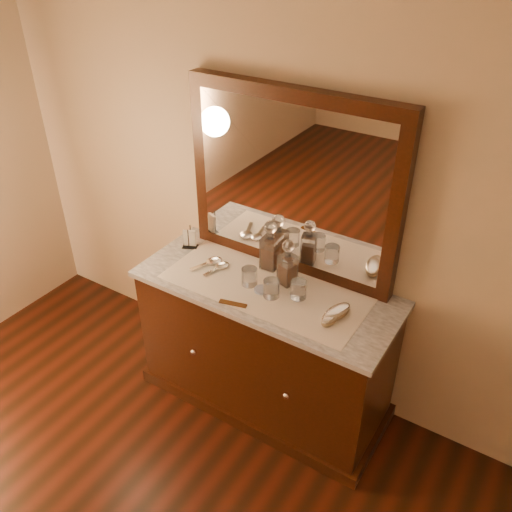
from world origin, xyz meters
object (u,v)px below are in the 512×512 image
object	(u,v)px
napkin_rack	(190,239)
decanter_right	(288,267)
mirror_frame	(292,184)
brush_far	(337,312)
pin_dish	(262,290)
hand_mirror_inner	(220,267)
brush_near	(331,317)
dresser_cabinet	(265,347)
comb	(233,304)
hand_mirror_outer	(211,262)
decanter_left	(270,250)

from	to	relation	value
napkin_rack	decanter_right	size ratio (longest dim) A/B	0.50
mirror_frame	brush_far	xyz separation A→B (m)	(0.43, -0.27, -0.47)
pin_dish	napkin_rack	size ratio (longest dim) A/B	0.59
mirror_frame	hand_mirror_inner	bearing A→B (deg)	-142.36
decanter_right	brush_near	world-z (taller)	decanter_right
dresser_cabinet	pin_dish	distance (m)	0.45
mirror_frame	brush_near	size ratio (longest dim) A/B	7.81
pin_dish	brush_far	distance (m)	0.42
brush_far	napkin_rack	bearing A→B (deg)	172.90
comb	brush_far	distance (m)	0.52
napkin_rack	brush_far	xyz separation A→B (m)	(1.01, -0.13, -0.03)
brush_near	napkin_rack	bearing A→B (deg)	170.44
dresser_cabinet	brush_near	xyz separation A→B (m)	(0.41, -0.07, 0.46)
pin_dish	brush_far	world-z (taller)	brush_far
napkin_rack	hand_mirror_outer	size ratio (longest dim) A/B	0.64
decanter_left	brush_near	bearing A→B (deg)	-25.81
comb	dresser_cabinet	bearing A→B (deg)	60.99
comb	decanter_left	world-z (taller)	decanter_left
decanter_right	hand_mirror_outer	size ratio (longest dim) A/B	1.28
mirror_frame	hand_mirror_inner	world-z (taller)	mirror_frame
brush_near	hand_mirror_outer	xyz separation A→B (m)	(-0.79, 0.09, -0.01)
pin_dish	hand_mirror_outer	size ratio (longest dim) A/B	0.38
decanter_right	hand_mirror_inner	bearing A→B (deg)	-168.75
decanter_left	hand_mirror_outer	size ratio (longest dim) A/B	1.42
comb	hand_mirror_outer	bearing A→B (deg)	128.38
comb	brush_near	xyz separation A→B (m)	(0.47, 0.15, 0.02)
comb	brush_near	size ratio (longest dim) A/B	0.95
comb	mirror_frame	bearing A→B (deg)	68.75
dresser_cabinet	comb	distance (m)	0.50
comb	hand_mirror_inner	size ratio (longest dim) A/B	0.78
napkin_rack	hand_mirror_outer	bearing A→B (deg)	-19.81
mirror_frame	comb	distance (m)	0.68
hand_mirror_outer	brush_far	bearing A→B (deg)	-3.56
mirror_frame	hand_mirror_inner	distance (m)	0.62
pin_dish	hand_mirror_outer	distance (m)	0.39
brush_near	comb	bearing A→B (deg)	-162.24
comb	napkin_rack	xyz separation A→B (m)	(-0.53, 0.32, 0.05)
mirror_frame	hand_mirror_outer	world-z (taller)	mirror_frame
brush_far	mirror_frame	bearing A→B (deg)	147.19
dresser_cabinet	hand_mirror_inner	world-z (taller)	hand_mirror_inner
mirror_frame	pin_dish	size ratio (longest dim) A/B	15.18
comb	napkin_rack	size ratio (longest dim) A/B	1.10
hand_mirror_outer	hand_mirror_inner	xyz separation A→B (m)	(0.07, -0.01, -0.00)
decanter_left	hand_mirror_inner	bearing A→B (deg)	-146.31
decanter_right	hand_mirror_outer	world-z (taller)	decanter_right
pin_dish	hand_mirror_inner	bearing A→B (deg)	169.37
mirror_frame	decanter_right	xyz separation A→B (m)	(0.08, -0.16, -0.39)
mirror_frame	pin_dish	world-z (taller)	mirror_frame
pin_dish	comb	xyz separation A→B (m)	(-0.06, -0.17, -0.00)
napkin_rack	decanter_left	distance (m)	0.52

